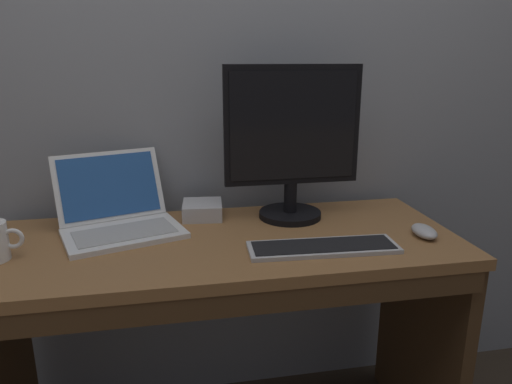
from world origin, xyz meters
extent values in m
cube|color=gray|center=(0.00, 0.36, 1.47)|extent=(3.77, 0.04, 2.94)
cube|color=olive|center=(0.00, 0.00, 0.77)|extent=(1.42, 0.58, 0.03)
cube|color=#4E351E|center=(0.69, 0.00, 0.38)|extent=(0.04, 0.54, 0.75)
cube|color=#4E351E|center=(0.00, -0.28, 0.72)|extent=(1.36, 0.02, 0.06)
cube|color=white|center=(-0.30, 0.07, 0.80)|extent=(0.40, 0.32, 0.02)
cube|color=#ACACAC|center=(-0.29, 0.06, 0.81)|extent=(0.32, 0.23, 0.00)
cube|color=white|center=(-0.35, 0.23, 0.91)|extent=(0.35, 0.20, 0.21)
cube|color=#28569E|center=(-0.35, 0.22, 0.91)|extent=(0.32, 0.17, 0.19)
cylinder|color=black|center=(0.24, 0.15, 0.80)|extent=(0.21, 0.21, 0.02)
cylinder|color=black|center=(0.24, 0.15, 0.86)|extent=(0.04, 0.04, 0.10)
cube|color=black|center=(0.24, 0.14, 1.10)|extent=(0.45, 0.02, 0.38)
cube|color=black|center=(0.24, 0.13, 1.10)|extent=(0.41, 0.00, 0.34)
cube|color=#BCBCC1|center=(0.27, -0.14, 0.79)|extent=(0.43, 0.15, 0.01)
cube|color=black|center=(0.27, -0.14, 0.80)|extent=(0.41, 0.12, 0.00)
ellipsoid|color=#B7B7BC|center=(0.60, -0.10, 0.81)|extent=(0.07, 0.11, 0.03)
cube|color=silver|center=(-0.05, 0.21, 0.81)|extent=(0.14, 0.15, 0.05)
torus|color=white|center=(-0.57, -0.04, 0.85)|extent=(0.06, 0.01, 0.06)
camera|label=1|loc=(-0.15, -1.32, 1.32)|focal=33.10mm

